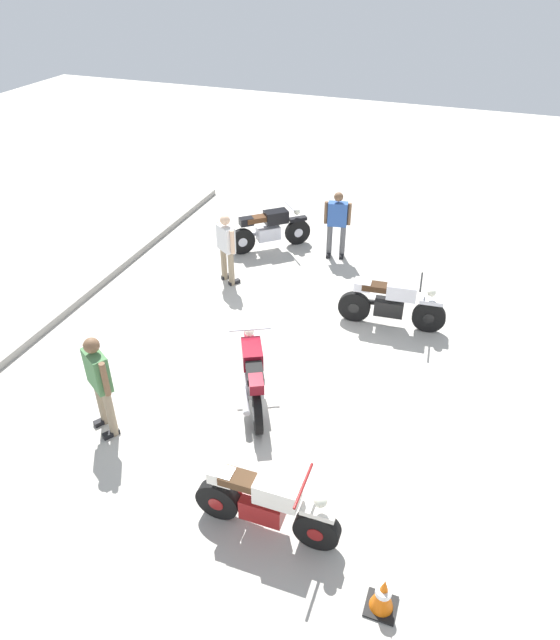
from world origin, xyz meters
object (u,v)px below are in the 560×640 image
object	(u,v)px
motorcycle_silver_cruiser	(391,303)
motorcycle_maroon_cruiser	(253,374)
motorcycle_black_cruiser	(270,229)
person_in_blue_shirt	(337,221)
traffic_cone	(383,595)
motorcycle_cream_vintage	(265,504)
person_in_green_shirt	(99,379)
person_in_white_shirt	(226,245)

from	to	relation	value
motorcycle_silver_cruiser	motorcycle_maroon_cruiser	size ratio (longest dim) A/B	1.09
motorcycle_black_cruiser	person_in_blue_shirt	xyz separation A→B (m)	(0.20, -1.62, 0.38)
traffic_cone	motorcycle_cream_vintage	bearing A→B (deg)	72.24
motorcycle_silver_cruiser	person_in_green_shirt	world-z (taller)	person_in_green_shirt
motorcycle_silver_cruiser	person_in_green_shirt	size ratio (longest dim) A/B	1.21
motorcycle_silver_cruiser	motorcycle_black_cruiser	xyz separation A→B (m)	(2.29, 3.42, 0.00)
motorcycle_silver_cruiser	person_in_white_shirt	world-z (taller)	person_in_white_shirt
person_in_blue_shirt	motorcycle_cream_vintage	bearing A→B (deg)	-1.90
motorcycle_black_cruiser	person_in_blue_shirt	world-z (taller)	person_in_blue_shirt
person_in_white_shirt	person_in_blue_shirt	world-z (taller)	person_in_blue_shirt
motorcycle_silver_cruiser	motorcycle_black_cruiser	distance (m)	4.12
motorcycle_cream_vintage	person_in_blue_shirt	xyz separation A→B (m)	(7.69, 1.22, 0.42)
motorcycle_cream_vintage	traffic_cone	size ratio (longest dim) A/B	3.68
person_in_green_shirt	person_in_blue_shirt	bearing A→B (deg)	-162.47
person_in_white_shirt	person_in_green_shirt	bearing A→B (deg)	-143.79
motorcycle_maroon_cruiser	traffic_cone	world-z (taller)	motorcycle_maroon_cruiser
motorcycle_maroon_cruiser	person_in_blue_shirt	bearing A→B (deg)	-26.10
motorcycle_black_cruiser	person_in_blue_shirt	bearing A→B (deg)	-34.29
motorcycle_silver_cruiser	motorcycle_cream_vintage	bearing A→B (deg)	-101.74
motorcycle_black_cruiser	traffic_cone	xyz separation A→B (m)	(-8.02, -4.47, -0.26)
motorcycle_silver_cruiser	person_in_green_shirt	distance (m)	5.64
person_in_white_shirt	traffic_cone	size ratio (longest dim) A/B	3.01
person_in_green_shirt	person_in_white_shirt	distance (m)	4.81
motorcycle_maroon_cruiser	motorcycle_cream_vintage	bearing A→B (deg)	178.73
person_in_blue_shirt	motorcycle_maroon_cruiser	bearing A→B (deg)	-9.72
motorcycle_silver_cruiser	motorcycle_cream_vintage	xyz separation A→B (m)	(-5.20, 0.59, -0.03)
motorcycle_cream_vintage	person_in_white_shirt	bearing A→B (deg)	118.32
traffic_cone	motorcycle_black_cruiser	bearing A→B (deg)	29.14
motorcycle_silver_cruiser	motorcycle_maroon_cruiser	distance (m)	3.39
motorcycle_cream_vintage	motorcycle_black_cruiser	world-z (taller)	motorcycle_black_cruiser
motorcycle_maroon_cruiser	person_in_blue_shirt	world-z (taller)	person_in_blue_shirt
motorcycle_maroon_cruiser	person_in_green_shirt	size ratio (longest dim) A/B	1.10
motorcycle_maroon_cruiser	person_in_blue_shirt	xyz separation A→B (m)	(5.42, 0.11, 0.38)
person_in_white_shirt	person_in_blue_shirt	bearing A→B (deg)	-8.64
person_in_white_shirt	person_in_blue_shirt	distance (m)	2.79
motorcycle_black_cruiser	person_in_green_shirt	xyz separation A→B (m)	(-6.64, 0.14, 0.48)
motorcycle_cream_vintage	motorcycle_maroon_cruiser	xyz separation A→B (m)	(2.27, 1.11, 0.03)
motorcycle_cream_vintage	traffic_cone	distance (m)	1.73
motorcycle_black_cruiser	person_in_green_shirt	world-z (taller)	person_in_green_shirt
motorcycle_cream_vintage	traffic_cone	xyz separation A→B (m)	(-0.52, -1.63, -0.23)
person_in_white_shirt	motorcycle_black_cruiser	bearing A→B (deg)	25.61
motorcycle_silver_cruiser	person_in_blue_shirt	bearing A→B (deg)	120.61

